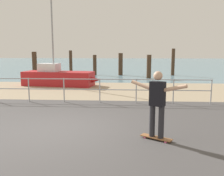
# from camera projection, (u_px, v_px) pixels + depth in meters

# --- Properties ---
(ground_plane) EXTENTS (24.00, 10.00, 0.04)m
(ground_plane) POSITION_uv_depth(u_px,v_px,m) (52.00, 143.00, 5.94)
(ground_plane) COLOR #474444
(ground_plane) RESTS_ON ground
(beach_strip) EXTENTS (24.00, 6.00, 0.04)m
(beach_strip) POSITION_uv_depth(u_px,v_px,m) (95.00, 90.00, 13.83)
(beach_strip) COLOR tan
(beach_strip) RESTS_ON ground
(sea_surface) EXTENTS (72.00, 50.00, 0.04)m
(sea_surface) POSITION_uv_depth(u_px,v_px,m) (117.00, 63.00, 41.44)
(sea_surface) COLOR slate
(sea_surface) RESTS_ON ground
(railing_fence) EXTENTS (12.38, 0.05, 1.05)m
(railing_fence) POSITION_uv_depth(u_px,v_px,m) (64.00, 86.00, 10.42)
(railing_fence) COLOR #9EA0A5
(railing_fence) RESTS_ON ground
(sailboat) EXTENTS (5.06, 2.04, 5.46)m
(sailboat) POSITION_uv_depth(u_px,v_px,m) (61.00, 78.00, 15.34)
(sailboat) COLOR #B21E23
(sailboat) RESTS_ON ground
(skateboard) EXTENTS (0.79, 0.59, 0.08)m
(skateboard) POSITION_uv_depth(u_px,v_px,m) (156.00, 138.00, 6.11)
(skateboard) COLOR brown
(skateboard) RESTS_ON ground
(skateboarder) EXTENTS (1.28, 0.83, 1.65)m
(skateboarder) POSITION_uv_depth(u_px,v_px,m) (157.00, 100.00, 5.96)
(skateboarder) COLOR #26262B
(skateboarder) RESTS_ON skateboard
(groyne_post_0) EXTENTS (0.38, 0.38, 2.10)m
(groyne_post_0) POSITION_uv_depth(u_px,v_px,m) (35.00, 65.00, 19.83)
(groyne_post_0) COLOR #422D1E
(groyne_post_0) RESTS_ON ground
(groyne_post_1) EXTENTS (0.29, 0.29, 2.20)m
(groyne_post_1) POSITION_uv_depth(u_px,v_px,m) (71.00, 62.00, 22.51)
(groyne_post_1) COLOR #422D1E
(groyne_post_1) RESTS_ON ground
(groyne_post_2) EXTENTS (0.32, 0.32, 1.81)m
(groyne_post_2) POSITION_uv_depth(u_px,v_px,m) (95.00, 65.00, 21.81)
(groyne_post_2) COLOR #422D1E
(groyne_post_2) RESTS_ON ground
(groyne_post_3) EXTENTS (0.38, 0.38, 1.97)m
(groyne_post_3) POSITION_uv_depth(u_px,v_px,m) (121.00, 64.00, 21.68)
(groyne_post_3) COLOR #422D1E
(groyne_post_3) RESTS_ON ground
(groyne_post_4) EXTENTS (0.36, 0.36, 1.87)m
(groyne_post_4) POSITION_uv_depth(u_px,v_px,m) (149.00, 67.00, 19.26)
(groyne_post_4) COLOR #422D1E
(groyne_post_4) RESTS_ON ground
(groyne_post_5) EXTENTS (0.30, 0.30, 2.36)m
(groyne_post_5) POSITION_uv_depth(u_px,v_px,m) (173.00, 62.00, 21.46)
(groyne_post_5) COLOR #422D1E
(groyne_post_5) RESTS_ON ground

